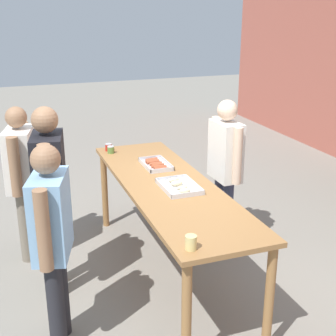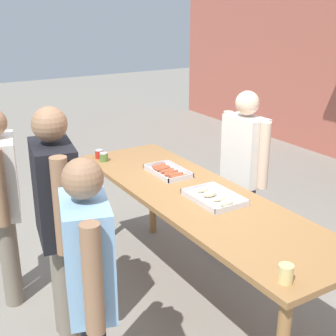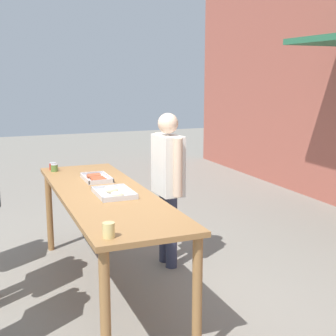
{
  "view_description": "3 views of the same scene",
  "coord_description": "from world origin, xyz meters",
  "px_view_note": "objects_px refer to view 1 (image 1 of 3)",
  "views": [
    {
      "loc": [
        3.69,
        -1.34,
        2.47
      ],
      "look_at": [
        0.0,
        0.0,
        1.09
      ],
      "focal_mm": 50.0,
      "sensor_mm": 36.0,
      "label": 1
    },
    {
      "loc": [
        2.62,
        -1.84,
        2.28
      ],
      "look_at": [
        -0.5,
        0.05,
        0.99
      ],
      "focal_mm": 50.0,
      "sensor_mm": 36.0,
      "label": 2
    },
    {
      "loc": [
        3.93,
        -0.97,
        1.95
      ],
      "look_at": [
        -0.37,
        0.76,
        1.03
      ],
      "focal_mm": 50.0,
      "sensor_mm": 36.0,
      "label": 3
    }
  ],
  "objects_px": {
    "condiment_jar_ketchup": "(111,150)",
    "person_customer_holding_hotdog": "(22,172)",
    "person_server_behind_table": "(225,162)",
    "person_customer_with_cup": "(52,232)",
    "food_tray_buns": "(179,187)",
    "beer_cup": "(191,243)",
    "person_customer_waiting_in_line": "(51,187)",
    "food_tray_sausages": "(156,165)",
    "condiment_jar_mustard": "(109,147)"
  },
  "relations": [
    {
      "from": "condiment_jar_ketchup",
      "to": "person_customer_holding_hotdog",
      "type": "height_order",
      "value": "person_customer_holding_hotdog"
    },
    {
      "from": "condiment_jar_ketchup",
      "to": "person_server_behind_table",
      "type": "xyz_separation_m",
      "value": [
        0.71,
        1.03,
        -0.03
      ]
    },
    {
      "from": "person_server_behind_table",
      "to": "person_customer_holding_hotdog",
      "type": "distance_m",
      "value": 2.03
    },
    {
      "from": "condiment_jar_ketchup",
      "to": "person_customer_with_cup",
      "type": "bearing_deg",
      "value": -26.3
    },
    {
      "from": "person_server_behind_table",
      "to": "food_tray_buns",
      "type": "bearing_deg",
      "value": -55.4
    },
    {
      "from": "food_tray_buns",
      "to": "beer_cup",
      "type": "xyz_separation_m",
      "value": [
        1.03,
        -0.32,
        0.03
      ]
    },
    {
      "from": "person_customer_waiting_in_line",
      "to": "person_customer_holding_hotdog",
      "type": "bearing_deg",
      "value": 25.77
    },
    {
      "from": "food_tray_sausages",
      "to": "person_customer_with_cup",
      "type": "bearing_deg",
      "value": -46.42
    },
    {
      "from": "food_tray_sausages",
      "to": "person_customer_waiting_in_line",
      "type": "bearing_deg",
      "value": -71.27
    },
    {
      "from": "food_tray_buns",
      "to": "person_customer_holding_hotdog",
      "type": "bearing_deg",
      "value": -128.18
    },
    {
      "from": "person_customer_holding_hotdog",
      "to": "beer_cup",
      "type": "bearing_deg",
      "value": -141.66
    },
    {
      "from": "food_tray_sausages",
      "to": "person_customer_holding_hotdog",
      "type": "relative_size",
      "value": 0.26
    },
    {
      "from": "condiment_jar_ketchup",
      "to": "beer_cup",
      "type": "distance_m",
      "value": 2.25
    },
    {
      "from": "condiment_jar_ketchup",
      "to": "beer_cup",
      "type": "bearing_deg",
      "value": 0.05
    },
    {
      "from": "food_tray_sausages",
      "to": "beer_cup",
      "type": "distance_m",
      "value": 1.7
    },
    {
      "from": "beer_cup",
      "to": "food_tray_sausages",
      "type": "bearing_deg",
      "value": 169.14
    },
    {
      "from": "food_tray_sausages",
      "to": "condiment_jar_mustard",
      "type": "xyz_separation_m",
      "value": [
        -0.68,
        -0.32,
        0.02
      ]
    },
    {
      "from": "beer_cup",
      "to": "person_server_behind_table",
      "type": "distance_m",
      "value": 1.86
    },
    {
      "from": "person_server_behind_table",
      "to": "beer_cup",
      "type": "bearing_deg",
      "value": -35.05
    },
    {
      "from": "condiment_jar_mustard",
      "to": "beer_cup",
      "type": "relative_size",
      "value": 0.8
    },
    {
      "from": "condiment_jar_ketchup",
      "to": "beer_cup",
      "type": "height_order",
      "value": "beer_cup"
    },
    {
      "from": "food_tray_buns",
      "to": "person_server_behind_table",
      "type": "bearing_deg",
      "value": 126.06
    },
    {
      "from": "condiment_jar_mustard",
      "to": "person_customer_waiting_in_line",
      "type": "distance_m",
      "value": 1.29
    },
    {
      "from": "person_server_behind_table",
      "to": "person_customer_waiting_in_line",
      "type": "bearing_deg",
      "value": -83.8
    },
    {
      "from": "person_server_behind_table",
      "to": "person_customer_waiting_in_line",
      "type": "xyz_separation_m",
      "value": [
        0.24,
        -1.78,
        0.05
      ]
    },
    {
      "from": "food_tray_buns",
      "to": "condiment_jar_mustard",
      "type": "height_order",
      "value": "condiment_jar_mustard"
    },
    {
      "from": "beer_cup",
      "to": "person_server_behind_table",
      "type": "relative_size",
      "value": 0.06
    },
    {
      "from": "beer_cup",
      "to": "person_customer_holding_hotdog",
      "type": "xyz_separation_m",
      "value": [
        -2.03,
        -0.95,
        -0.07
      ]
    },
    {
      "from": "food_tray_buns",
      "to": "person_customer_waiting_in_line",
      "type": "xyz_separation_m",
      "value": [
        -0.28,
        -1.07,
        0.04
      ]
    },
    {
      "from": "person_server_behind_table",
      "to": "person_customer_with_cup",
      "type": "distance_m",
      "value": 2.1
    },
    {
      "from": "condiment_jar_ketchup",
      "to": "person_server_behind_table",
      "type": "height_order",
      "value": "person_server_behind_table"
    },
    {
      "from": "condiment_jar_ketchup",
      "to": "person_customer_holding_hotdog",
      "type": "bearing_deg",
      "value": -76.68
    },
    {
      "from": "condiment_jar_mustard",
      "to": "person_server_behind_table",
      "type": "distance_m",
      "value": 1.31
    },
    {
      "from": "food_tray_buns",
      "to": "person_server_behind_table",
      "type": "xyz_separation_m",
      "value": [
        -0.52,
        0.71,
        -0.01
      ]
    },
    {
      "from": "condiment_jar_mustard",
      "to": "beer_cup",
      "type": "height_order",
      "value": "beer_cup"
    },
    {
      "from": "food_tray_buns",
      "to": "person_customer_waiting_in_line",
      "type": "distance_m",
      "value": 1.11
    },
    {
      "from": "food_tray_buns",
      "to": "person_customer_waiting_in_line",
      "type": "height_order",
      "value": "person_customer_waiting_in_line"
    },
    {
      "from": "condiment_jar_mustard",
      "to": "person_customer_waiting_in_line",
      "type": "xyz_separation_m",
      "value": [
        1.05,
        -0.75,
        0.02
      ]
    },
    {
      "from": "food_tray_sausages",
      "to": "condiment_jar_ketchup",
      "type": "height_order",
      "value": "condiment_jar_ketchup"
    },
    {
      "from": "beer_cup",
      "to": "person_customer_holding_hotdog",
      "type": "bearing_deg",
      "value": -154.93
    },
    {
      "from": "food_tray_sausages",
      "to": "food_tray_buns",
      "type": "height_order",
      "value": "food_tray_buns"
    },
    {
      "from": "food_tray_buns",
      "to": "person_customer_with_cup",
      "type": "relative_size",
      "value": 0.27
    },
    {
      "from": "condiment_jar_mustard",
      "to": "beer_cup",
      "type": "xyz_separation_m",
      "value": [
        2.35,
        0.0,
        0.01
      ]
    },
    {
      "from": "food_tray_buns",
      "to": "beer_cup",
      "type": "distance_m",
      "value": 1.08
    },
    {
      "from": "condiment_jar_mustard",
      "to": "person_customer_with_cup",
      "type": "relative_size",
      "value": 0.05
    },
    {
      "from": "condiment_jar_mustard",
      "to": "person_customer_with_cup",
      "type": "distance_m",
      "value": 1.96
    },
    {
      "from": "food_tray_sausages",
      "to": "condiment_jar_ketchup",
      "type": "bearing_deg",
      "value": -150.95
    },
    {
      "from": "person_customer_holding_hotdog",
      "to": "person_customer_waiting_in_line",
      "type": "distance_m",
      "value": 0.75
    },
    {
      "from": "food_tray_buns",
      "to": "condiment_jar_ketchup",
      "type": "relative_size",
      "value": 5.46
    },
    {
      "from": "person_customer_with_cup",
      "to": "person_customer_waiting_in_line",
      "type": "height_order",
      "value": "person_customer_waiting_in_line"
    }
  ]
}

